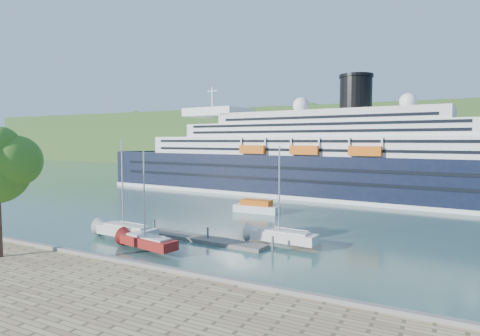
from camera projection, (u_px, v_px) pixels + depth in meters
ground at (73, 263)px, 35.68m from camera, size 400.00×400.00×0.00m
far_hillside at (368, 137)px, 163.13m from camera, size 400.00×50.00×24.00m
quay_coping at (71, 251)px, 35.43m from camera, size 220.00×0.50×0.30m
cruise_ship at (301, 137)px, 79.51m from camera, size 103.08×22.47×22.96m
floating_pontoon at (193, 238)px, 44.25m from camera, size 17.74×3.41×0.39m
sailboat_white_near at (126, 193)px, 43.31m from camera, size 8.27×2.80×10.52m
sailboat_red at (148, 204)px, 39.05m from camera, size 7.55×3.29×9.43m
sailboat_white_far at (284, 199)px, 40.99m from camera, size 7.75×2.56×9.87m
tender_launch at (256, 206)px, 60.67m from camera, size 7.06×2.63×1.93m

